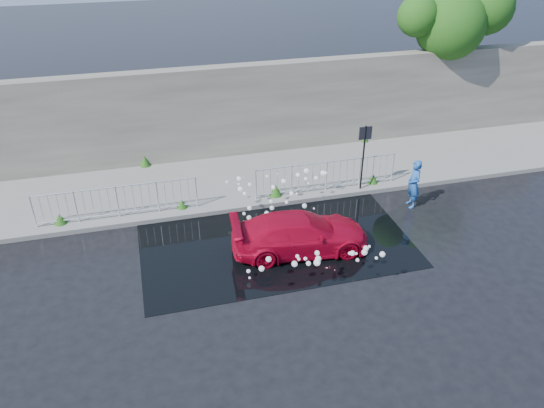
# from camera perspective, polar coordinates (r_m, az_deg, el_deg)

# --- Properties ---
(ground) EXTENTS (90.00, 90.00, 0.00)m
(ground) POSITION_cam_1_polar(r_m,az_deg,el_deg) (15.27, -0.63, -6.19)
(ground) COLOR black
(ground) RESTS_ON ground
(pavement) EXTENTS (30.00, 4.00, 0.15)m
(pavement) POSITION_cam_1_polar(r_m,az_deg,el_deg) (19.38, -4.28, 2.55)
(pavement) COLOR slate
(pavement) RESTS_ON ground
(curb) EXTENTS (30.00, 0.25, 0.16)m
(curb) POSITION_cam_1_polar(r_m,az_deg,el_deg) (17.66, -3.03, -0.36)
(curb) COLOR slate
(curb) RESTS_ON ground
(retaining_wall) EXTENTS (30.00, 0.60, 3.50)m
(retaining_wall) POSITION_cam_1_polar(r_m,az_deg,el_deg) (20.62, -5.67, 9.81)
(retaining_wall) COLOR #58524A
(retaining_wall) RESTS_ON pavement
(puddle) EXTENTS (8.00, 5.00, 0.01)m
(puddle) POSITION_cam_1_polar(r_m,az_deg,el_deg) (16.16, 0.22, -3.86)
(puddle) COLOR black
(puddle) RESTS_ON ground
(sign_post) EXTENTS (0.45, 0.06, 2.50)m
(sign_post) POSITION_cam_1_polar(r_m,az_deg,el_deg) (18.19, 9.87, 6.00)
(sign_post) COLOR black
(sign_post) RESTS_ON ground
(tree) EXTENTS (4.91, 2.82, 6.31)m
(tree) POSITION_cam_1_polar(r_m,az_deg,el_deg) (23.53, 19.28, 18.24)
(tree) COLOR #332114
(tree) RESTS_ON ground
(railing_left) EXTENTS (5.05, 0.05, 1.10)m
(railing_left) POSITION_cam_1_polar(r_m,az_deg,el_deg) (17.42, -16.31, 0.36)
(railing_left) COLOR silver
(railing_left) RESTS_ON pavement
(railing_right) EXTENTS (5.05, 0.05, 1.10)m
(railing_right) POSITION_cam_1_polar(r_m,az_deg,el_deg) (18.39, 5.87, 3.16)
(railing_right) COLOR silver
(railing_right) RESTS_ON pavement
(weeds) EXTENTS (12.17, 3.93, 0.41)m
(weeds) POSITION_cam_1_polar(r_m,az_deg,el_deg) (18.79, -4.62, 2.47)
(weeds) COLOR #124211
(weeds) RESTS_ON pavement
(water_spray) EXTENTS (3.64, 5.42, 1.10)m
(water_spray) POSITION_cam_1_polar(r_m,az_deg,el_deg) (15.89, 2.65, -1.34)
(water_spray) COLOR white
(water_spray) RESTS_ON ground
(red_car) EXTENTS (4.13, 1.96, 1.16)m
(red_car) POSITION_cam_1_polar(r_m,az_deg,el_deg) (15.42, 3.07, -3.18)
(red_car) COLOR #AD0621
(red_car) RESTS_ON ground
(person) EXTENTS (0.45, 0.64, 1.66)m
(person) POSITION_cam_1_polar(r_m,az_deg,el_deg) (18.10, 15.01, 2.10)
(person) COLOR #2054A3
(person) RESTS_ON ground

